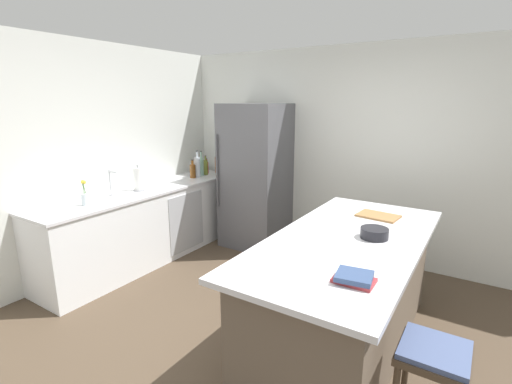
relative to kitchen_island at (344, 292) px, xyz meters
name	(u,v)px	position (x,y,z in m)	size (l,w,h in m)	color
ground_plane	(258,344)	(-0.58, -0.37, -0.47)	(7.20, 7.20, 0.00)	#4C3D2D
wall_rear	(355,155)	(-0.58, 1.88, 0.83)	(6.00, 0.10, 2.60)	silver
wall_left	(68,162)	(-3.03, -0.37, 0.83)	(0.10, 6.00, 2.60)	silver
counter_run_left	(148,224)	(-2.66, 0.35, -0.02)	(0.67, 2.79, 0.91)	white
kitchen_island	(344,292)	(0.00, 0.00, 0.00)	(1.05, 2.24, 0.93)	brown
refrigerator	(255,177)	(-1.79, 1.48, 0.49)	(0.79, 0.73, 1.92)	#56565B
bar_stool	(433,368)	(0.72, -0.67, 0.08)	(0.36, 0.36, 0.68)	#473828
sink_faucet	(111,182)	(-2.70, -0.09, 0.59)	(0.15, 0.05, 0.30)	silver
flower_vase	(85,197)	(-2.61, -0.48, 0.52)	(0.08, 0.08, 0.26)	silver
paper_towel_roll	(138,180)	(-2.66, 0.25, 0.57)	(0.14, 0.14, 0.31)	gray
vinegar_bottle	(217,164)	(-2.56, 1.62, 0.57)	(0.06, 0.06, 0.33)	#994C23
hot_sauce_bottle	(207,167)	(-2.67, 1.52, 0.52)	(0.05, 0.05, 0.22)	red
olive_oil_bottle	(206,167)	(-2.61, 1.43, 0.55)	(0.06, 0.06, 0.28)	olive
gin_bottle	(201,166)	(-2.62, 1.35, 0.57)	(0.06, 0.06, 0.35)	#8CB79E
soda_bottle	(197,167)	(-2.60, 1.24, 0.58)	(0.08, 0.08, 0.37)	silver
whiskey_bottle	(193,171)	(-2.62, 1.16, 0.53)	(0.08, 0.08, 0.26)	brown
cookbook_stack	(354,278)	(0.26, -0.67, 0.49)	(0.23, 0.21, 0.05)	#A83338
mixing_bowl	(374,233)	(0.17, 0.11, 0.50)	(0.21, 0.21, 0.08)	black
cutting_board	(378,216)	(0.05, 0.66, 0.47)	(0.37, 0.28, 0.02)	#9E7042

